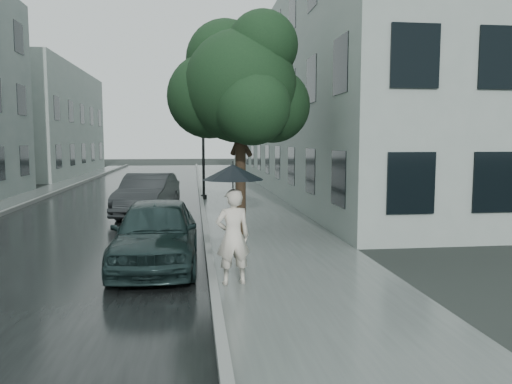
{
  "coord_description": "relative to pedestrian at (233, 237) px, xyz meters",
  "views": [
    {
      "loc": [
        -1.9,
        -9.92,
        2.64
      ],
      "look_at": [
        -0.3,
        2.74,
        1.3
      ],
      "focal_mm": 35.0,
      "sensor_mm": 36.0,
      "label": 1
    }
  ],
  "objects": [
    {
      "name": "ground",
      "position": [
        1.2,
        1.0,
        -0.89
      ],
      "size": [
        120.0,
        120.0,
        0.0
      ],
      "primitive_type": "plane",
      "color": "black",
      "rests_on": "ground"
    },
    {
      "name": "sidewalk",
      "position": [
        1.45,
        13.0,
        -0.88
      ],
      "size": [
        3.5,
        60.0,
        0.01
      ],
      "primitive_type": "cube",
      "color": "slate",
      "rests_on": "ground"
    },
    {
      "name": "kerb_near",
      "position": [
        -0.38,
        13.0,
        -0.81
      ],
      "size": [
        0.15,
        60.0,
        0.15
      ],
      "primitive_type": "cube",
      "color": "slate",
      "rests_on": "ground"
    },
    {
      "name": "asphalt_road",
      "position": [
        -3.88,
        13.0,
        -0.88
      ],
      "size": [
        6.85,
        60.0,
        0.0
      ],
      "primitive_type": "cube",
      "color": "black",
      "rests_on": "ground"
    },
    {
      "name": "kerb_far",
      "position": [
        -7.37,
        13.0,
        -0.81
      ],
      "size": [
        0.15,
        60.0,
        0.15
      ],
      "primitive_type": "cube",
      "color": "slate",
      "rests_on": "ground"
    },
    {
      "name": "sidewalk_far",
      "position": [
        -8.3,
        13.0,
        -0.88
      ],
      "size": [
        1.7,
        60.0,
        0.01
      ],
      "primitive_type": "cube",
      "color": "#4C5451",
      "rests_on": "ground"
    },
    {
      "name": "building_near",
      "position": [
        6.67,
        20.5,
        3.61
      ],
      "size": [
        7.02,
        36.0,
        9.0
      ],
      "color": "#909D97",
      "rests_on": "ground"
    },
    {
      "name": "building_far_b",
      "position": [
        -12.57,
        31.0,
        3.11
      ],
      "size": [
        7.02,
        18.0,
        8.0
      ],
      "color": "#909D97",
      "rests_on": "ground"
    },
    {
      "name": "pedestrian",
      "position": [
        0.0,
        0.0,
        0.0
      ],
      "size": [
        0.7,
        0.52,
        1.75
      ],
      "primitive_type": "imported",
      "rotation": [
        0.0,
        0.0,
        3.31
      ],
      "color": "beige",
      "rests_on": "sidewalk"
    },
    {
      "name": "umbrella",
      "position": [
        0.01,
        0.03,
        1.17
      ],
      "size": [
        1.32,
        1.32,
        1.31
      ],
      "rotation": [
        0.0,
        0.0,
        -0.18
      ],
      "color": "black",
      "rests_on": "ground"
    },
    {
      "name": "street_tree",
      "position": [
        0.6,
        4.96,
        3.24
      ],
      "size": [
        4.02,
        3.65,
        6.09
      ],
      "color": "#332619",
      "rests_on": "ground"
    },
    {
      "name": "lamp_post",
      "position": [
        -0.4,
        13.22,
        1.85
      ],
      "size": [
        0.82,
        0.48,
        4.76
      ],
      "rotation": [
        0.0,
        0.0,
        0.34
      ],
      "color": "black",
      "rests_on": "ground"
    },
    {
      "name": "car_near",
      "position": [
        -1.49,
        1.5,
        -0.17
      ],
      "size": [
        1.74,
        4.2,
        1.42
      ],
      "primitive_type": "imported",
      "rotation": [
        0.0,
        0.0,
        -0.01
      ],
      "color": "black",
      "rests_on": "ground"
    },
    {
      "name": "car_far",
      "position": [
        -2.3,
        8.79,
        -0.15
      ],
      "size": [
        2.12,
        4.57,
        1.45
      ],
      "primitive_type": "imported",
      "rotation": [
        0.0,
        0.0,
        -0.14
      ],
      "color": "#232628",
      "rests_on": "ground"
    }
  ]
}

